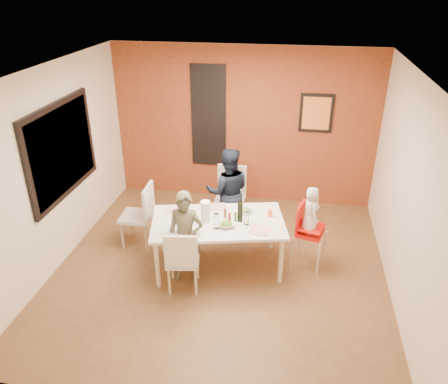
% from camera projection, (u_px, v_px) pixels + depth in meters
% --- Properties ---
extents(ground, '(4.50, 4.50, 0.00)m').
position_uv_depth(ground, '(220.00, 268.00, 6.10)').
color(ground, brown).
rests_on(ground, ground).
extents(ceiling, '(4.50, 4.50, 0.02)m').
position_uv_depth(ceiling, '(219.00, 72.00, 4.89)').
color(ceiling, silver).
rests_on(ceiling, wall_back).
extents(wall_back, '(4.50, 0.02, 2.70)m').
position_uv_depth(wall_back, '(243.00, 126.00, 7.48)').
color(wall_back, beige).
rests_on(wall_back, ground).
extents(wall_front, '(4.50, 0.02, 2.70)m').
position_uv_depth(wall_front, '(170.00, 299.00, 3.51)').
color(wall_front, beige).
rests_on(wall_front, ground).
extents(wall_left, '(0.02, 4.50, 2.70)m').
position_uv_depth(wall_left, '(55.00, 169.00, 5.84)').
color(wall_left, beige).
rests_on(wall_left, ground).
extents(wall_right, '(0.02, 4.50, 2.70)m').
position_uv_depth(wall_right, '(407.00, 195.00, 5.15)').
color(wall_right, beige).
rests_on(wall_right, ground).
extents(brick_accent_wall, '(4.50, 0.02, 2.70)m').
position_uv_depth(brick_accent_wall, '(243.00, 126.00, 7.46)').
color(brick_accent_wall, maroon).
rests_on(brick_accent_wall, ground).
extents(picture_window_frame, '(0.05, 1.70, 1.30)m').
position_uv_depth(picture_window_frame, '(62.00, 150.00, 5.92)').
color(picture_window_frame, black).
rests_on(picture_window_frame, wall_left).
extents(picture_window_pane, '(0.02, 1.55, 1.15)m').
position_uv_depth(picture_window_pane, '(63.00, 150.00, 5.92)').
color(picture_window_pane, black).
rests_on(picture_window_pane, wall_left).
extents(glassblock_strip, '(0.55, 0.03, 1.70)m').
position_uv_depth(glassblock_strip, '(209.00, 116.00, 7.47)').
color(glassblock_strip, white).
rests_on(glassblock_strip, wall_back).
extents(glassblock_surround, '(0.60, 0.03, 1.76)m').
position_uv_depth(glassblock_surround, '(209.00, 117.00, 7.46)').
color(glassblock_surround, black).
rests_on(glassblock_surround, wall_back).
extents(art_print_frame, '(0.54, 0.03, 0.64)m').
position_uv_depth(art_print_frame, '(316.00, 113.00, 7.12)').
color(art_print_frame, black).
rests_on(art_print_frame, wall_back).
extents(art_print_canvas, '(0.44, 0.01, 0.54)m').
position_uv_depth(art_print_canvas, '(316.00, 113.00, 7.11)').
color(art_print_canvas, orange).
rests_on(art_print_canvas, wall_back).
extents(dining_table, '(1.93, 1.34, 0.73)m').
position_uv_depth(dining_table, '(218.00, 225.00, 5.86)').
color(dining_table, white).
rests_on(dining_table, ground).
extents(chair_near, '(0.47, 0.47, 0.89)m').
position_uv_depth(chair_near, '(182.00, 258.00, 5.47)').
color(chair_near, white).
rests_on(chair_near, ground).
extents(chair_far, '(0.47, 0.47, 1.00)m').
position_uv_depth(chair_far, '(231.00, 193.00, 6.95)').
color(chair_far, beige).
rests_on(chair_far, ground).
extents(chair_left, '(0.47, 0.47, 0.97)m').
position_uv_depth(chair_left, '(142.00, 212.00, 6.44)').
color(chair_left, silver).
rests_on(chair_left, ground).
extents(high_chair, '(0.48, 0.48, 0.95)m').
position_uv_depth(high_chair, '(307.00, 230.00, 5.93)').
color(high_chair, red).
rests_on(high_chair, ground).
extents(child_near, '(0.48, 0.32, 1.29)m').
position_uv_depth(child_near, '(185.00, 238.00, 5.61)').
color(child_near, '#52513A').
rests_on(child_near, ground).
extents(child_far, '(0.77, 0.65, 1.41)m').
position_uv_depth(child_far, '(228.00, 192.00, 6.66)').
color(child_far, black).
rests_on(child_far, ground).
extents(toddler, '(0.31, 0.37, 0.66)m').
position_uv_depth(toddler, '(311.00, 210.00, 5.78)').
color(toddler, beige).
rests_on(toddler, high_chair).
extents(plate_near_left, '(0.21, 0.21, 0.01)m').
position_uv_depth(plate_near_left, '(186.00, 237.00, 5.47)').
color(plate_near_left, white).
rests_on(plate_near_left, dining_table).
extents(plate_far_mid, '(0.28, 0.28, 0.01)m').
position_uv_depth(plate_far_mid, '(217.00, 207.00, 6.16)').
color(plate_far_mid, white).
rests_on(plate_far_mid, dining_table).
extents(plate_near_right, '(0.28, 0.28, 0.01)m').
position_uv_depth(plate_near_right, '(260.00, 230.00, 5.61)').
color(plate_near_right, white).
rests_on(plate_near_right, dining_table).
extents(plate_far_left, '(0.25, 0.25, 0.01)m').
position_uv_depth(plate_far_left, '(173.00, 210.00, 6.08)').
color(plate_far_left, white).
rests_on(plate_far_left, dining_table).
extents(salad_bowl_a, '(0.30, 0.30, 0.05)m').
position_uv_depth(salad_bowl_a, '(226.00, 224.00, 5.69)').
color(salad_bowl_a, white).
rests_on(salad_bowl_a, dining_table).
extents(salad_bowl_b, '(0.23, 0.23, 0.05)m').
position_uv_depth(salad_bowl_b, '(245.00, 211.00, 6.03)').
color(salad_bowl_b, silver).
rests_on(salad_bowl_b, dining_table).
extents(wine_bottle, '(0.07, 0.07, 0.27)m').
position_uv_depth(wine_bottle, '(240.00, 212.00, 5.77)').
color(wine_bottle, black).
rests_on(wine_bottle, dining_table).
extents(wine_glass_a, '(0.07, 0.07, 0.21)m').
position_uv_depth(wine_glass_a, '(217.00, 221.00, 5.62)').
color(wine_glass_a, white).
rests_on(wine_glass_a, dining_table).
extents(wine_glass_b, '(0.06, 0.06, 0.18)m').
position_uv_depth(wine_glass_b, '(247.00, 218.00, 5.71)').
color(wine_glass_b, white).
rests_on(wine_glass_b, dining_table).
extents(paper_towel_roll, '(0.13, 0.13, 0.29)m').
position_uv_depth(paper_towel_roll, '(206.00, 211.00, 5.76)').
color(paper_towel_roll, white).
rests_on(paper_towel_roll, dining_table).
extents(condiment_red, '(0.04, 0.04, 0.14)m').
position_uv_depth(condiment_red, '(229.00, 218.00, 5.76)').
color(condiment_red, red).
rests_on(condiment_red, dining_table).
extents(condiment_green, '(0.03, 0.03, 0.13)m').
position_uv_depth(condiment_green, '(235.00, 217.00, 5.80)').
color(condiment_green, '#317025').
rests_on(condiment_green, dining_table).
extents(condiment_brown, '(0.04, 0.04, 0.15)m').
position_uv_depth(condiment_brown, '(225.00, 213.00, 5.86)').
color(condiment_brown, brown).
rests_on(condiment_brown, dining_table).
extents(sippy_cup, '(0.06, 0.06, 0.10)m').
position_uv_depth(sippy_cup, '(270.00, 213.00, 5.92)').
color(sippy_cup, orange).
rests_on(sippy_cup, dining_table).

